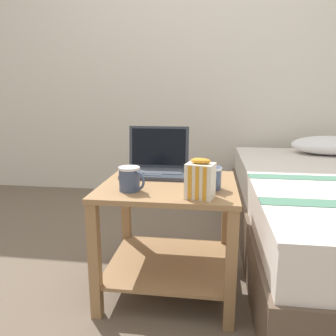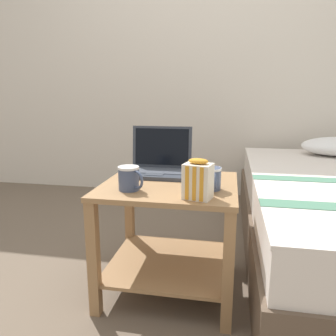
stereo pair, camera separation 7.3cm
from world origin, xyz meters
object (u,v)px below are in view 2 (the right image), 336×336
(laptop, at_px, (159,164))
(mug_front_right, at_px, (129,177))
(cell_phone, at_px, (212,176))
(mug_front_left, at_px, (210,177))
(snack_bag, at_px, (198,180))

(laptop, xyz_separation_m, mug_front_right, (-0.06, -0.31, 0.01))
(cell_phone, bearing_deg, mug_front_left, -88.76)
(laptop, distance_m, mug_front_right, 0.32)
(laptop, relative_size, snack_bag, 2.00)
(mug_front_left, height_order, cell_phone, mug_front_left)
(mug_front_left, bearing_deg, cell_phone, 91.24)
(mug_front_right, relative_size, cell_phone, 0.84)
(laptop, height_order, mug_front_left, laptop)
(mug_front_left, distance_m, snack_bag, 0.14)
(laptop, height_order, snack_bag, laptop)
(snack_bag, bearing_deg, laptop, 122.36)
(laptop, xyz_separation_m, cell_phone, (0.27, -0.03, -0.04))
(snack_bag, distance_m, cell_phone, 0.35)
(mug_front_left, height_order, snack_bag, snack_bag)
(mug_front_left, xyz_separation_m, cell_phone, (-0.00, 0.21, -0.05))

